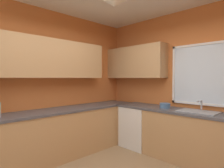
{
  "coord_description": "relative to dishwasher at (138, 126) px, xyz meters",
  "views": [
    {
      "loc": [
        1.49,
        -1.52,
        1.44
      ],
      "look_at": [
        -0.62,
        0.57,
        1.35
      ],
      "focal_mm": 29.93,
      "sensor_mm": 36.0,
      "label": 1
    }
  ],
  "objects": [
    {
      "name": "sink_assembly",
      "position": [
        1.21,
        0.04,
        0.47
      ],
      "size": [
        0.6,
        0.4,
        0.19
      ],
      "color": "#9EA0A5",
      "rests_on": "counter_run_back"
    },
    {
      "name": "counter_run_left",
      "position": [
        -0.66,
        -1.65,
        0.02
      ],
      "size": [
        0.65,
        3.7,
        0.88
      ],
      "color": "tan",
      "rests_on": "ground_plane"
    },
    {
      "name": "counter_run_back",
      "position": [
        1.13,
        0.03,
        0.02
      ],
      "size": [
        2.98,
        0.65,
        0.88
      ],
      "color": "tan",
      "rests_on": "ground_plane"
    },
    {
      "name": "dishwasher",
      "position": [
        0.0,
        0.0,
        0.0
      ],
      "size": [
        0.6,
        0.6,
        0.84
      ],
      "primitive_type": "cube",
      "color": "white",
      "rests_on": "ground_plane"
    },
    {
      "name": "bowl",
      "position": [
        0.61,
        0.03,
        0.51
      ],
      "size": [
        0.2,
        0.2,
        0.09
      ],
      "primitive_type": "cylinder",
      "color": "#4C7099",
      "rests_on": "counter_run_back"
    },
    {
      "name": "room_shell",
      "position": [
        0.55,
        -1.18,
        1.4
      ],
      "size": [
        3.89,
        4.09,
        2.8
      ],
      "color": "#D17238",
      "rests_on": "ground_plane"
    }
  ]
}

